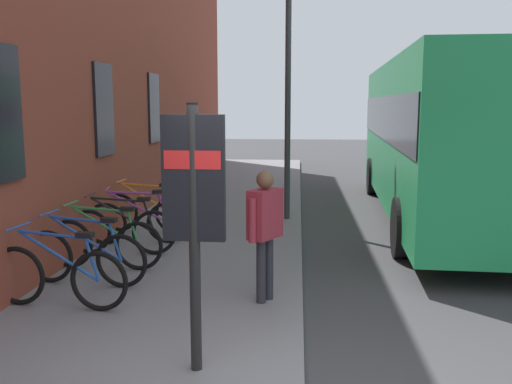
{
  "coord_description": "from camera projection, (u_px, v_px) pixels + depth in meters",
  "views": [
    {
      "loc": [
        -4.37,
        0.08,
        2.51
      ],
      "look_at": [
        2.94,
        0.62,
        1.37
      ],
      "focal_mm": 40.14,
      "sensor_mm": 36.0,
      "label": 1
    }
  ],
  "objects": [
    {
      "name": "bicycle_by_door",
      "position": [
        104.0,
        243.0,
        8.3
      ],
      "size": [
        0.48,
        1.77,
        0.97
      ],
      "color": "black",
      "rests_on": "sidewalk_pavement"
    },
    {
      "name": "bicycle_nearest_sign",
      "position": [
        122.0,
        230.0,
        9.11
      ],
      "size": [
        0.48,
        1.77,
        0.97
      ],
      "color": "black",
      "rests_on": "sidewalk_pavement"
    },
    {
      "name": "city_bus",
      "position": [
        442.0,
        131.0,
        12.27
      ],
      "size": [
        10.62,
        3.11,
        3.35
      ],
      "color": "#1E8C4C",
      "rests_on": "ground"
    },
    {
      "name": "bicycle_beside_lamp",
      "position": [
        137.0,
        221.0,
        9.8
      ],
      "size": [
        0.51,
        1.75,
        0.97
      ],
      "color": "black",
      "rests_on": "sidewalk_pavement"
    },
    {
      "name": "bicycle_leaning_wall",
      "position": [
        85.0,
        257.0,
        7.55
      ],
      "size": [
        0.48,
        1.76,
        0.97
      ],
      "color": "black",
      "rests_on": "sidewalk_pavement"
    },
    {
      "name": "street_lamp",
      "position": [
        288.0,
        74.0,
        11.55
      ],
      "size": [
        0.28,
        0.28,
        5.02
      ],
      "color": "#333338",
      "rests_on": "sidewalk_pavement"
    },
    {
      "name": "pedestrian_by_facade",
      "position": [
        265.0,
        222.0,
        6.86
      ],
      "size": [
        0.54,
        0.43,
        1.6
      ],
      "color": "#26262D",
      "rests_on": "sidewalk_pavement"
    },
    {
      "name": "ground",
      "position": [
        356.0,
        241.0,
        10.52
      ],
      "size": [
        60.0,
        60.0,
        0.0
      ],
      "primitive_type": "plane",
      "color": "#38383A"
    },
    {
      "name": "sidewalk_pavement",
      "position": [
        222.0,
        215.0,
        12.68
      ],
      "size": [
        24.0,
        3.5,
        0.12
      ],
      "primitive_type": "cube",
      "color": "slate",
      "rests_on": "ground"
    },
    {
      "name": "bicycle_end_of_row",
      "position": [
        58.0,
        276.0,
        6.7
      ],
      "size": [
        0.48,
        1.76,
        0.97
      ],
      "color": "black",
      "rests_on": "sidewalk_pavement"
    },
    {
      "name": "station_facade",
      "position": [
        137.0,
        5.0,
        13.09
      ],
      "size": [
        22.0,
        0.65,
        9.47
      ],
      "color": "brown",
      "rests_on": "ground"
    },
    {
      "name": "transit_info_sign",
      "position": [
        194.0,
        196.0,
        4.96
      ],
      "size": [
        0.11,
        0.55,
        2.4
      ],
      "color": "black",
      "rests_on": "sidewalk_pavement"
    },
    {
      "name": "bicycle_mid_rack",
      "position": [
        147.0,
        212.0,
        10.68
      ],
      "size": [
        0.48,
        1.77,
        0.97
      ],
      "color": "black",
      "rests_on": "sidewalk_pavement"
    }
  ]
}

